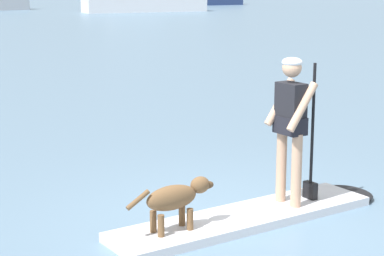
{
  "coord_description": "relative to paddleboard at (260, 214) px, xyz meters",
  "views": [
    {
      "loc": [
        -4.71,
        -5.56,
        2.66
      ],
      "look_at": [
        0.0,
        1.0,
        0.9
      ],
      "focal_mm": 64.34,
      "sensor_mm": 36.0,
      "label": 1
    }
  ],
  "objects": [
    {
      "name": "ground_plane",
      "position": [
        -0.23,
        0.01,
        -0.05
      ],
      "size": [
        400.0,
        400.0,
        0.0
      ],
      "primitive_type": "plane",
      "color": "slate"
    },
    {
      "name": "paddleboard",
      "position": [
        0.0,
        0.0,
        0.0
      ],
      "size": [
        3.52,
        0.84,
        0.1
      ],
      "color": "silver",
      "rests_on": "ground_plane"
    },
    {
      "name": "person_paddler",
      "position": [
        0.43,
        -0.01,
        1.04
      ],
      "size": [
        0.61,
        0.48,
        1.7
      ],
      "color": "tan",
      "rests_on": "paddleboard"
    },
    {
      "name": "dog",
      "position": [
        -1.13,
        0.04,
        0.4
      ],
      "size": [
        1.05,
        0.24,
        0.53
      ],
      "color": "brown",
      "rests_on": "paddleboard"
    }
  ]
}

